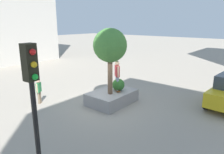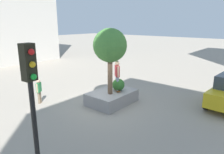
{
  "view_description": "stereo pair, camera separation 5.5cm",
  "coord_description": "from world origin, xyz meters",
  "views": [
    {
      "loc": [
        8.8,
        7.62,
        4.73
      ],
      "look_at": [
        -0.4,
        0.04,
        1.62
      ],
      "focal_mm": 33.64,
      "sensor_mm": 36.0,
      "label": 1
    },
    {
      "loc": [
        8.77,
        7.67,
        4.73
      ],
      "look_at": [
        -0.4,
        0.04,
        1.62
      ],
      "focal_mm": 33.64,
      "sensor_mm": 36.0,
      "label": 2
    }
  ],
  "objects": [
    {
      "name": "ground_plane",
      "position": [
        0.0,
        0.0,
        0.0
      ],
      "size": [
        120.0,
        120.0,
        0.0
      ],
      "primitive_type": "plane",
      "color": "#9E9384"
    },
    {
      "name": "planter_ledge",
      "position": [
        -0.4,
        0.04,
        0.36
      ],
      "size": [
        2.84,
        1.97,
        0.72
      ],
      "primitive_type": "cube",
      "color": "gray",
      "rests_on": "ground"
    },
    {
      "name": "plaza_tree",
      "position": [
        -0.04,
        0.2,
        3.47
      ],
      "size": [
        1.88,
        1.88,
        3.73
      ],
      "color": "brown",
      "rests_on": "planter_ledge"
    },
    {
      "name": "boxwood_shrub",
      "position": [
        -0.79,
        0.23,
        1.09
      ],
      "size": [
        0.74,
        0.74,
        0.74
      ],
      "primitive_type": "sphere",
      "color": "#2D6628",
      "rests_on": "planter_ledge"
    },
    {
      "name": "skateboard",
      "position": [
        -0.67,
        0.22,
        0.78
      ],
      "size": [
        0.63,
        0.77,
        0.07
      ],
      "color": "brown",
      "rests_on": "planter_ledge"
    },
    {
      "name": "skateboarder",
      "position": [
        -0.67,
        0.22,
        1.81
      ],
      "size": [
        0.45,
        0.5,
        1.76
      ],
      "color": "#8C9EB7",
      "rests_on": "skateboard"
    },
    {
      "name": "traffic_light_corner",
      "position": [
        6.42,
        3.29,
        2.94
      ],
      "size": [
        0.3,
        0.35,
        4.3
      ],
      "color": "black",
      "rests_on": "ground"
    },
    {
      "name": "passerby_with_bag",
      "position": [
        2.42,
        -3.28,
        0.87
      ],
      "size": [
        0.44,
        0.36,
        1.51
      ],
      "color": "#847056",
      "rests_on": "ground"
    }
  ]
}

